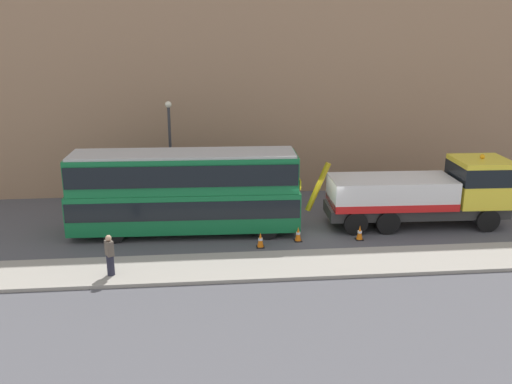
# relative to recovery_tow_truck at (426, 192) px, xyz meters

# --- Properties ---
(ground_plane) EXTENTS (120.00, 120.00, 0.00)m
(ground_plane) POSITION_rel_recovery_tow_truck_xyz_m (-5.76, -0.19, -1.76)
(ground_plane) COLOR #4C4C51
(near_kerb) EXTENTS (60.00, 2.80, 0.15)m
(near_kerb) POSITION_rel_recovery_tow_truck_xyz_m (-5.76, -4.39, -1.68)
(near_kerb) COLOR gray
(near_kerb) RESTS_ON ground_plane
(building_facade) EXTENTS (60.00, 1.50, 16.00)m
(building_facade) POSITION_rel_recovery_tow_truck_xyz_m (-5.76, 7.09, 6.31)
(building_facade) COLOR #9E7A5B
(building_facade) RESTS_ON ground_plane
(recovery_tow_truck) EXTENTS (10.18, 2.91, 3.67)m
(recovery_tow_truck) POSITION_rel_recovery_tow_truck_xyz_m (0.00, 0.00, 0.00)
(recovery_tow_truck) COLOR #2D2D2D
(recovery_tow_truck) RESTS_ON ground_plane
(double_decker_bus) EXTENTS (11.11, 2.89, 4.06)m
(double_decker_bus) POSITION_rel_recovery_tow_truck_xyz_m (-12.04, 0.01, 0.47)
(double_decker_bus) COLOR #146B38
(double_decker_bus) RESTS_ON ground_plane
(pedestrian_onlooker) EXTENTS (0.42, 0.48, 1.71)m
(pedestrian_onlooker) POSITION_rel_recovery_tow_truck_xyz_m (-14.93, -4.85, -0.77)
(pedestrian_onlooker) COLOR #232333
(pedestrian_onlooker) RESTS_ON near_kerb
(traffic_cone_near_bus) EXTENTS (0.36, 0.36, 0.72)m
(traffic_cone_near_bus) POSITION_rel_recovery_tow_truck_xyz_m (-8.59, -2.18, -1.42)
(traffic_cone_near_bus) COLOR orange
(traffic_cone_near_bus) RESTS_ON ground_plane
(traffic_cone_midway) EXTENTS (0.36, 0.36, 0.72)m
(traffic_cone_midway) POSITION_rel_recovery_tow_truck_xyz_m (-6.74, -1.59, -1.42)
(traffic_cone_midway) COLOR orange
(traffic_cone_midway) RESTS_ON ground_plane
(traffic_cone_near_truck) EXTENTS (0.36, 0.36, 0.72)m
(traffic_cone_near_truck) POSITION_rel_recovery_tow_truck_xyz_m (-3.80, -1.70, -1.42)
(traffic_cone_near_truck) COLOR orange
(traffic_cone_near_truck) RESTS_ON ground_plane
(street_lamp) EXTENTS (0.36, 0.36, 5.83)m
(street_lamp) POSITION_rel_recovery_tow_truck_xyz_m (-12.93, 4.90, 1.71)
(street_lamp) COLOR #38383D
(street_lamp) RESTS_ON ground_plane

